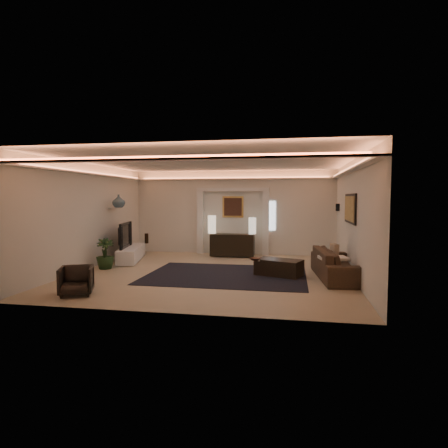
% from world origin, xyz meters
% --- Properties ---
extents(floor, '(7.00, 7.00, 0.00)m').
position_xyz_m(floor, '(0.00, 0.00, 0.00)').
color(floor, tan).
rests_on(floor, ground).
extents(ceiling, '(7.00, 7.00, 0.00)m').
position_xyz_m(ceiling, '(0.00, 0.00, 2.90)').
color(ceiling, white).
rests_on(ceiling, ground).
extents(wall_back, '(7.00, 0.00, 7.00)m').
position_xyz_m(wall_back, '(0.00, 3.50, 1.45)').
color(wall_back, silver).
rests_on(wall_back, ground).
extents(wall_front, '(7.00, 0.00, 7.00)m').
position_xyz_m(wall_front, '(0.00, -3.50, 1.45)').
color(wall_front, silver).
rests_on(wall_front, ground).
extents(wall_left, '(0.00, 7.00, 7.00)m').
position_xyz_m(wall_left, '(-3.50, 0.00, 1.45)').
color(wall_left, silver).
rests_on(wall_left, ground).
extents(wall_right, '(0.00, 7.00, 7.00)m').
position_xyz_m(wall_right, '(3.50, 0.00, 1.45)').
color(wall_right, silver).
rests_on(wall_right, ground).
extents(cove_soffit, '(7.00, 7.00, 0.04)m').
position_xyz_m(cove_soffit, '(0.00, 0.00, 2.62)').
color(cove_soffit, silver).
rests_on(cove_soffit, ceiling).
extents(daylight_slit, '(0.25, 0.03, 1.00)m').
position_xyz_m(daylight_slit, '(1.35, 3.48, 1.35)').
color(daylight_slit, white).
rests_on(daylight_slit, wall_back).
extents(area_rug, '(4.00, 3.00, 0.01)m').
position_xyz_m(area_rug, '(0.40, -0.20, 0.01)').
color(area_rug, black).
rests_on(area_rug, ground).
extents(pilaster_left, '(0.22, 0.20, 2.20)m').
position_xyz_m(pilaster_left, '(-1.15, 3.40, 1.10)').
color(pilaster_left, silver).
rests_on(pilaster_left, ground).
extents(pilaster_right, '(0.22, 0.20, 2.20)m').
position_xyz_m(pilaster_right, '(1.15, 3.40, 1.10)').
color(pilaster_right, silver).
rests_on(pilaster_right, ground).
extents(alcove_header, '(2.52, 0.20, 0.12)m').
position_xyz_m(alcove_header, '(0.00, 3.40, 2.25)').
color(alcove_header, silver).
rests_on(alcove_header, wall_back).
extents(painting_frame, '(0.74, 0.04, 0.74)m').
position_xyz_m(painting_frame, '(0.00, 3.47, 1.65)').
color(painting_frame, tan).
rests_on(painting_frame, wall_back).
extents(painting_canvas, '(0.62, 0.02, 0.62)m').
position_xyz_m(painting_canvas, '(0.00, 3.44, 1.65)').
color(painting_canvas, '#4C2D1E').
rests_on(painting_canvas, wall_back).
extents(art_panel_frame, '(0.04, 1.64, 0.74)m').
position_xyz_m(art_panel_frame, '(3.47, 0.30, 1.70)').
color(art_panel_frame, black).
rests_on(art_panel_frame, wall_right).
extents(art_panel_gold, '(0.02, 1.50, 0.62)m').
position_xyz_m(art_panel_gold, '(3.44, 0.30, 1.70)').
color(art_panel_gold, tan).
rests_on(art_panel_gold, wall_right).
extents(wall_sconce, '(0.12, 0.12, 0.22)m').
position_xyz_m(wall_sconce, '(3.38, 2.20, 1.68)').
color(wall_sconce, black).
rests_on(wall_sconce, wall_right).
extents(wall_niche, '(0.10, 0.55, 0.04)m').
position_xyz_m(wall_niche, '(-3.44, 1.40, 1.65)').
color(wall_niche, silver).
rests_on(wall_niche, wall_left).
extents(console, '(1.45, 0.46, 0.72)m').
position_xyz_m(console, '(0.08, 2.80, 0.40)').
color(console, black).
rests_on(console, ground).
extents(lamp_left, '(0.34, 0.34, 0.60)m').
position_xyz_m(lamp_left, '(-0.64, 2.95, 1.09)').
color(lamp_left, '#FFE8C2').
rests_on(lamp_left, console).
extents(lamp_right, '(0.32, 0.32, 0.55)m').
position_xyz_m(lamp_right, '(0.74, 2.95, 1.09)').
color(lamp_right, beige).
rests_on(lamp_right, console).
extents(media_ledge, '(1.05, 2.25, 0.41)m').
position_xyz_m(media_ledge, '(-2.92, 1.51, 0.23)').
color(media_ledge, white).
rests_on(media_ledge, ground).
extents(tv, '(1.36, 0.44, 0.78)m').
position_xyz_m(tv, '(-3.15, 1.29, 0.84)').
color(tv, black).
rests_on(tv, media_ledge).
extents(figurine, '(0.15, 0.15, 0.33)m').
position_xyz_m(figurine, '(-2.80, 2.47, 0.64)').
color(figurine, black).
rests_on(figurine, media_ledge).
extents(ginger_jar, '(0.43, 0.43, 0.40)m').
position_xyz_m(ginger_jar, '(-3.15, 1.16, 1.87)').
color(ginger_jar, '#4C576A').
rests_on(ginger_jar, wall_niche).
extents(plant, '(0.66, 0.66, 0.84)m').
position_xyz_m(plant, '(-3.04, 0.05, 0.42)').
color(plant, '#1C3115').
rests_on(plant, ground).
extents(sofa, '(2.49, 1.18, 0.70)m').
position_xyz_m(sofa, '(3.15, -0.09, 0.35)').
color(sofa, '#562D1D').
rests_on(sofa, ground).
extents(throw_blanket, '(0.72, 0.64, 0.07)m').
position_xyz_m(throw_blanket, '(3.01, -0.44, 0.55)').
color(throw_blanket, beige).
rests_on(throw_blanket, sofa).
extents(throw_pillow, '(0.20, 0.43, 0.41)m').
position_xyz_m(throw_pillow, '(3.15, 0.72, 0.55)').
color(throw_pillow, tan).
rests_on(throw_pillow, sofa).
extents(coffee_table, '(1.27, 0.98, 0.42)m').
position_xyz_m(coffee_table, '(1.72, -0.02, 0.21)').
color(coffee_table, black).
rests_on(coffee_table, ground).
extents(bowl, '(0.33, 0.33, 0.07)m').
position_xyz_m(bowl, '(1.16, -0.32, 0.44)').
color(bowl, '#412316').
rests_on(bowl, coffee_table).
extents(magazine, '(0.22, 0.17, 0.03)m').
position_xyz_m(magazine, '(1.16, -0.32, 0.42)').
color(magazine, silver).
rests_on(magazine, coffee_table).
extents(armchair, '(0.83, 0.84, 0.59)m').
position_xyz_m(armchair, '(-2.26, -2.67, 0.29)').
color(armchair, black).
rests_on(armchair, ground).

